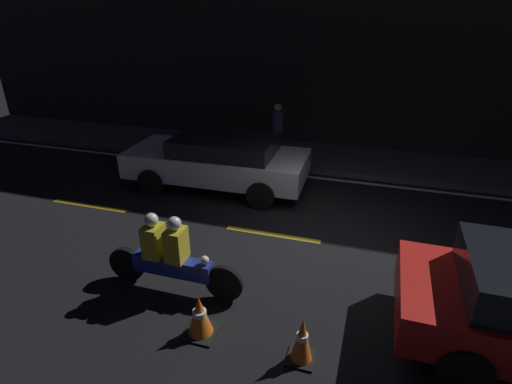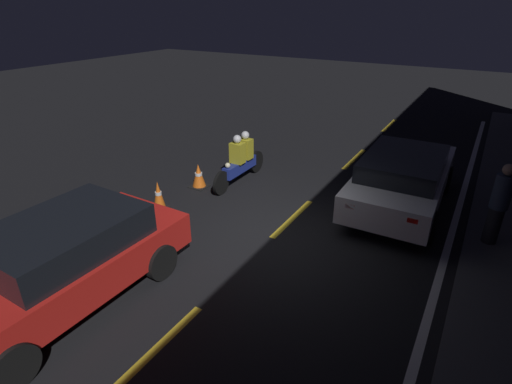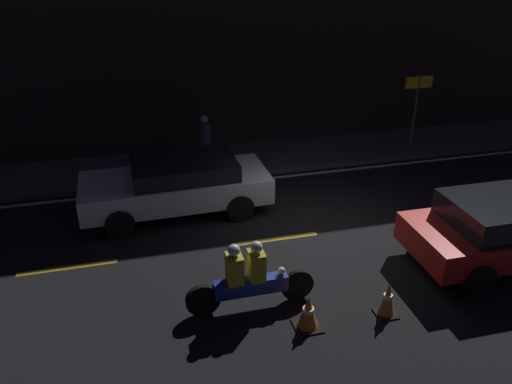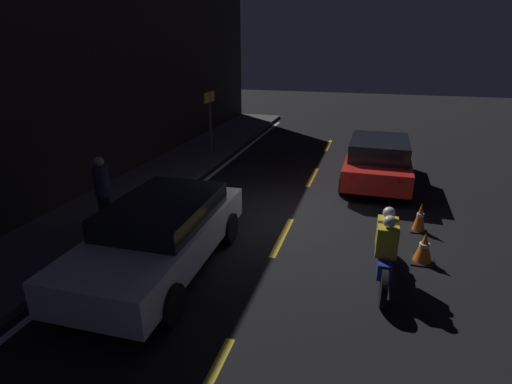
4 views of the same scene
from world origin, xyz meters
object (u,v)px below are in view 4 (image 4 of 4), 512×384
Objects in this scene: motorcycle at (385,248)px; traffic_cone_mid at (420,217)px; pedestrian at (103,192)px; shop_sign at (210,110)px; sedan_white at (161,233)px; taxi_red at (378,159)px; traffic_cone_near at (424,248)px.

traffic_cone_mid is (2.36, -0.83, -0.30)m from motorcycle.
shop_sign is at bearing 1.23° from pedestrian.
sedan_white reaches higher than traffic_cone_mid.
taxi_red is 1.80× the size of shop_sign.
shop_sign is at bearing 57.18° from traffic_cone_mid.
pedestrian is 0.70× the size of shop_sign.
shop_sign is at bearing 42.03° from motorcycle.
motorcycle is at bearing 138.24° from traffic_cone_near.
traffic_cone_near is 1.48m from traffic_cone_mid.
motorcycle is 2.53m from traffic_cone_mid.
pedestrian is (1.03, 2.00, 0.24)m from sedan_white.
pedestrian is at bearing 132.86° from taxi_red.
motorcycle is (0.77, -4.11, -0.11)m from sedan_white.
pedestrian reaches higher than sedan_white.
traffic_cone_mid is 0.29× the size of shop_sign.
shop_sign is (4.57, 7.08, 1.49)m from traffic_cone_mid.
sedan_white is 5.18m from traffic_cone_near.
traffic_cone_near is 0.92× the size of traffic_cone_mid.
sedan_white is 1.91× the size of motorcycle.
traffic_cone_mid is at bearing -19.41° from motorcycle.
motorcycle is at bearing -177.53° from taxi_red.
taxi_red is at bearing 11.36° from traffic_cone_near.
shop_sign reaches higher than motorcycle.
pedestrian is 6.73m from shop_sign.
sedan_white is 4.18m from motorcycle.
motorcycle is at bearing 160.57° from traffic_cone_mid.
traffic_cone_near is at bearing 178.18° from traffic_cone_mid.
motorcycle reaches higher than traffic_cone_mid.
taxi_red is at bearing 1.69° from motorcycle.
sedan_white is at bearing 149.11° from taxi_red.
traffic_cone_mid is at bearing -122.82° from shop_sign.
sedan_white is 5.86m from traffic_cone_mid.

